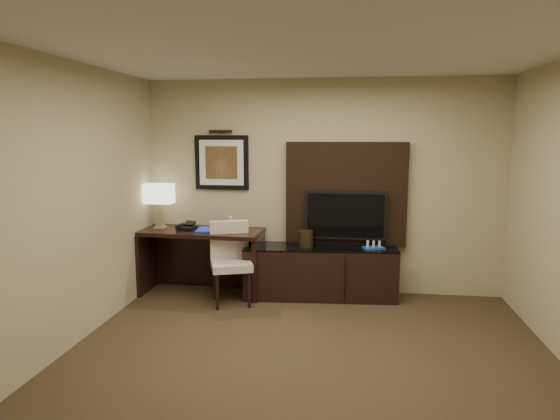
% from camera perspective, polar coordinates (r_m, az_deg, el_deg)
% --- Properties ---
extents(floor, '(4.50, 5.00, 0.01)m').
position_cam_1_polar(floor, '(4.33, 2.65, -19.15)').
color(floor, '#362818').
rests_on(floor, ground).
extents(ceiling, '(4.50, 5.00, 0.01)m').
position_cam_1_polar(ceiling, '(3.89, 2.94, 18.80)').
color(ceiling, silver).
rests_on(ceiling, wall_back).
extents(wall_back, '(4.50, 0.01, 2.70)m').
position_cam_1_polar(wall_back, '(6.36, 4.86, 2.64)').
color(wall_back, tan).
rests_on(wall_back, floor).
extents(wall_front, '(4.50, 0.01, 2.70)m').
position_cam_1_polar(wall_front, '(1.51, -6.38, -17.51)').
color(wall_front, tan).
rests_on(wall_front, floor).
extents(wall_left, '(0.01, 5.00, 2.70)m').
position_cam_1_polar(wall_left, '(4.66, -25.94, -0.41)').
color(wall_left, tan).
rests_on(wall_left, floor).
extents(desk, '(1.57, 0.74, 0.82)m').
position_cam_1_polar(desk, '(6.45, -8.94, -5.84)').
color(desk, black).
rests_on(desk, floor).
extents(credenza, '(1.90, 0.66, 0.64)m').
position_cam_1_polar(credenza, '(6.26, 4.59, -7.05)').
color(credenza, black).
rests_on(credenza, floor).
extents(tv_wall_panel, '(1.50, 0.12, 1.30)m').
position_cam_1_polar(tv_wall_panel, '(6.30, 7.55, 1.81)').
color(tv_wall_panel, black).
rests_on(tv_wall_panel, wall_back).
extents(tv, '(1.00, 0.08, 0.60)m').
position_cam_1_polar(tv, '(6.23, 7.49, -0.58)').
color(tv, black).
rests_on(tv, tv_wall_panel).
extents(artwork, '(0.70, 0.04, 0.70)m').
position_cam_1_polar(artwork, '(6.51, -6.66, 5.41)').
color(artwork, black).
rests_on(artwork, wall_back).
extents(picture_light, '(0.04, 0.04, 0.30)m').
position_cam_1_polar(picture_light, '(6.47, -6.81, 8.93)').
color(picture_light, '#3A2112').
rests_on(picture_light, wall_back).
extents(desk_chair, '(0.62, 0.66, 0.97)m').
position_cam_1_polar(desk_chair, '(5.98, -5.58, -6.19)').
color(desk_chair, beige).
rests_on(desk_chair, floor).
extents(table_lamp, '(0.38, 0.24, 0.59)m').
position_cam_1_polar(table_lamp, '(6.54, -13.59, 0.52)').
color(table_lamp, '#95875D').
rests_on(table_lamp, desk).
extents(desk_phone, '(0.23, 0.21, 0.11)m').
position_cam_1_polar(desk_phone, '(6.36, -10.60, -1.80)').
color(desk_phone, black).
rests_on(desk_phone, desk).
extents(blue_folder, '(0.27, 0.36, 0.02)m').
position_cam_1_polar(blue_folder, '(6.28, -8.23, -2.26)').
color(blue_folder, '#1B2DB1').
rests_on(blue_folder, desk).
extents(book, '(0.16, 0.10, 0.23)m').
position_cam_1_polar(book, '(6.25, -8.41, -1.35)').
color(book, '#BEBA95').
rests_on(book, desk).
extents(water_bottle, '(0.06, 0.06, 0.17)m').
position_cam_1_polar(water_bottle, '(6.32, -5.65, -1.49)').
color(water_bottle, silver).
rests_on(water_bottle, desk).
extents(ice_bucket, '(0.22, 0.22, 0.20)m').
position_cam_1_polar(ice_bucket, '(6.13, 2.95, -3.29)').
color(ice_bucket, black).
rests_on(ice_bucket, credenza).
extents(minibar_tray, '(0.28, 0.22, 0.09)m').
position_cam_1_polar(minibar_tray, '(6.14, 10.65, -3.96)').
color(minibar_tray, '#1946A4').
rests_on(minibar_tray, credenza).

